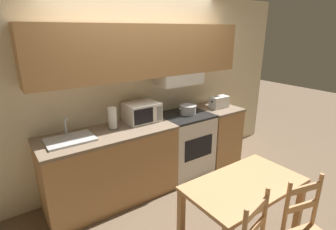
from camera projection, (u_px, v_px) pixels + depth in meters
name	position (u px, v px, depth m)	size (l,w,h in m)	color
ground_plane	(144.00, 172.00, 4.01)	(16.00, 16.00, 0.00)	brown
wall_back	(144.00, 73.00, 3.49)	(5.31, 0.38, 2.55)	beige
lower_counter_main	(111.00, 166.00, 3.27)	(1.64, 0.67, 0.92)	tan
lower_counter_right_stub	(216.00, 134.00, 4.26)	(0.58, 0.67, 0.92)	tan
stove_range	(184.00, 144.00, 3.91)	(0.71, 0.64, 0.92)	white
cooking_pot	(188.00, 109.00, 3.77)	(0.32, 0.25, 0.13)	#B7BABF
microwave	(142.00, 112.00, 3.46)	(0.44, 0.36, 0.25)	white
toaster	(219.00, 102.00, 4.08)	(0.32, 0.16, 0.18)	white
sink_basin	(70.00, 139.00, 2.87)	(0.52, 0.35, 0.25)	#B7BABF
paper_towel_roll	(113.00, 118.00, 3.19)	(0.12, 0.12, 0.27)	black
dining_table	(244.00, 194.00, 2.40)	(1.10, 0.62, 0.77)	tan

